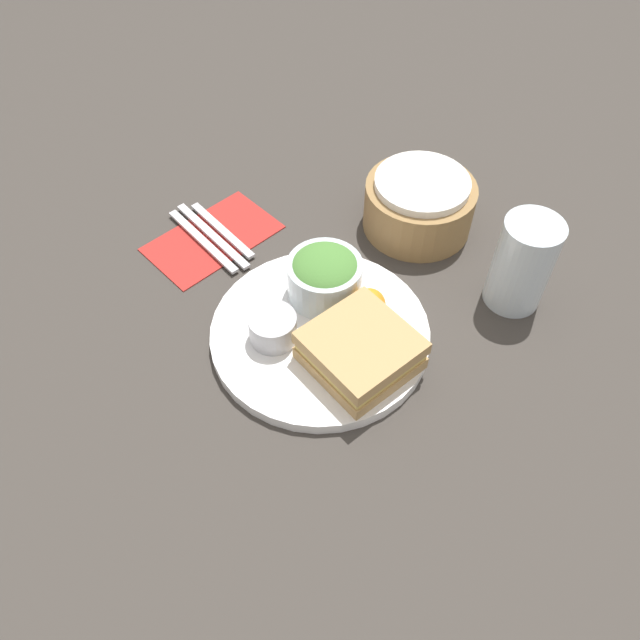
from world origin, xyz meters
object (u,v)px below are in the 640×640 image
sandwich (358,353)px  bread_basket (419,204)px  plate (320,334)px  dressing_cup (273,328)px  drink_glass (522,264)px  knife (212,235)px  fork (203,241)px  salad_bowl (325,275)px  spoon (222,230)px

sandwich → bread_basket: bread_basket is taller
plate → dressing_cup: 0.07m
drink_glass → knife: drink_glass is taller
drink_glass → fork: 0.46m
fork → salad_bowl: bearing=-162.6°
sandwich → dressing_cup: bearing=-155.5°
drink_glass → bread_basket: 0.19m
spoon → bread_basket: bearing=-127.3°
spoon → dressing_cup: bearing=162.0°
drink_glass → knife: bearing=-149.1°
salad_bowl → bread_basket: (-0.01, 0.21, -0.01)m
plate → spoon: 0.25m
plate → spoon: (-0.25, 0.03, -0.00)m
bread_basket → spoon: bread_basket is taller
salad_bowl → knife: 0.22m
knife → bread_basket: bearing=-125.3°
sandwich → salad_bowl: 0.13m
plate → salad_bowl: size_ratio=2.86×
sandwich → dressing_cup: 0.12m
salad_bowl → sandwich: bearing=-25.0°
sandwich → spoon: bearing=173.8°
salad_bowl → dressing_cup: (0.01, -0.10, -0.02)m
dressing_cup → knife: size_ratio=0.35×
plate → fork: bearing=-178.8°
fork → spoon: (0.00, 0.04, 0.00)m
knife → spoon: same height
salad_bowl → spoon: 0.21m
salad_bowl → knife: size_ratio=0.57×
sandwich → spoon: 0.33m
drink_glass → bread_basket: drink_glass is taller
bread_basket → knife: bread_basket is taller
knife → fork: bearing=90.0°
drink_glass → knife: 0.45m
plate → knife: plate is taller
salad_bowl → drink_glass: 0.26m
plate → spoon: bearing=173.0°
salad_bowl → drink_glass: size_ratio=0.74×
bread_basket → knife: (-0.20, -0.25, -0.04)m
dressing_cup → fork: 0.23m
fork → knife: size_ratio=0.95×
sandwich → fork: (-0.32, -0.00, -0.04)m
plate → sandwich: (0.07, -0.00, 0.03)m
salad_bowl → knife: salad_bowl is taller
knife → spoon: size_ratio=1.17×
salad_bowl → drink_glass: drink_glass is taller
salad_bowl → bread_basket: bearing=93.7°
bread_basket → fork: (-0.20, -0.27, -0.04)m
plate → salad_bowl: salad_bowl is taller
dressing_cup → bread_basket: size_ratio=0.38×
knife → sandwich: bearing=179.9°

